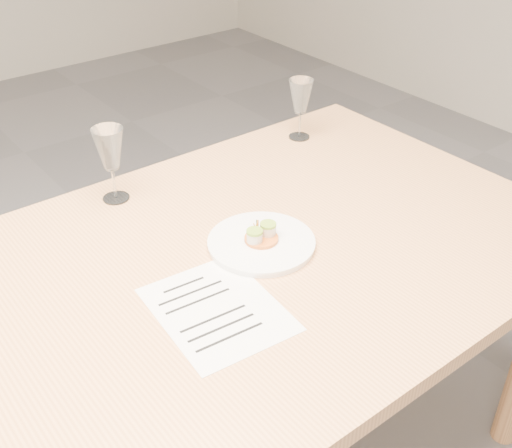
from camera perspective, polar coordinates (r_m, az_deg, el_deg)
dining_table at (r=1.35m, az=-16.11°, el=-11.49°), size 2.40×1.00×0.75m
dinner_plate at (r=1.47m, az=0.49°, el=-1.59°), size 0.25×0.25×0.07m
recipe_sheet at (r=1.30m, az=-3.49°, el=-7.57°), size 0.26×0.31×0.00m
wine_glass_2 at (r=1.63m, az=-12.88°, el=6.37°), size 0.08×0.08×0.20m
wine_glass_3 at (r=1.93m, az=3.99°, el=11.13°), size 0.07×0.07×0.18m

